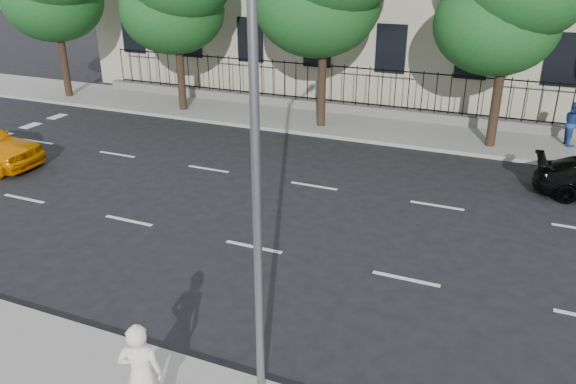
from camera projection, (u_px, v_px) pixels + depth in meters
name	position (u px, v px, depth m)	size (l,w,h in m)	color
ground	(205.00, 297.00, 12.57)	(120.00, 120.00, 0.00)	black
far_sidewalk	(370.00, 127.00, 24.38)	(60.00, 4.00, 0.15)	gray
lane_markings	(287.00, 213.00, 16.58)	(49.60, 4.62, 0.01)	silver
iron_fence	(381.00, 105.00, 25.59)	(30.00, 0.50, 2.20)	slate
street_light	(271.00, 100.00, 8.14)	(0.25, 3.32, 8.05)	slate
woman_near	(141.00, 375.00, 8.70)	(0.68, 0.45, 1.87)	white
pedestrian_far	(573.00, 124.00, 21.63)	(0.83, 0.64, 1.70)	navy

